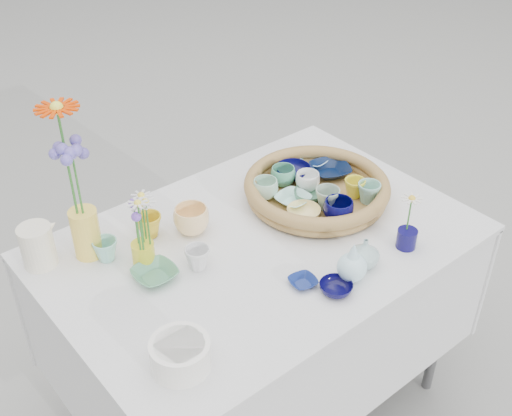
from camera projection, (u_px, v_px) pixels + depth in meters
ground at (259, 403)px, 2.36m from camera, size 80.00×80.00×0.00m
display_table at (259, 403)px, 2.36m from camera, size 1.26×0.86×0.77m
wicker_tray at (317, 189)px, 2.08m from camera, size 0.47×0.47×0.08m
tray_ceramic_0 at (293, 172)px, 2.17m from camera, size 0.14×0.14×0.04m
tray_ceramic_1 at (330, 170)px, 2.18m from camera, size 0.17×0.17×0.03m
tray_ceramic_2 at (355, 188)px, 2.06m from camera, size 0.07×0.07×0.06m
tray_ceramic_3 at (309, 195)px, 2.06m from camera, size 0.12×0.12×0.03m
tray_ceramic_4 at (327, 199)px, 2.01m from camera, size 0.10×0.10×0.07m
tray_ceramic_5 at (293, 200)px, 2.04m from camera, size 0.12×0.12×0.03m
tray_ceramic_6 at (265, 189)px, 2.06m from camera, size 0.10×0.10×0.07m
tray_ceramic_7 at (308, 181)px, 2.10m from camera, size 0.10×0.10×0.06m
tray_ceramic_8 at (314, 161)px, 2.24m from camera, size 0.11×0.11×0.02m
tray_ceramic_9 at (338, 211)px, 1.95m from camera, size 0.10×0.10×0.07m
tray_ceramic_10 at (304, 213)px, 1.98m from camera, size 0.14×0.14×0.03m
tray_ceramic_11 at (369, 193)px, 2.04m from camera, size 0.09×0.09×0.07m
tray_ceramic_12 at (283, 176)px, 2.12m from camera, size 0.09×0.09×0.07m
loose_ceramic_0 at (149, 226)px, 1.92m from camera, size 0.10×0.10×0.07m
loose_ceramic_1 at (191, 220)px, 1.93m from camera, size 0.12×0.12×0.09m
loose_ceramic_2 at (155, 274)px, 1.77m from camera, size 0.12×0.12×0.03m
loose_ceramic_3 at (198, 258)px, 1.80m from camera, size 0.10×0.10×0.07m
loose_ceramic_4 at (303, 282)px, 1.75m from camera, size 0.09×0.09×0.02m
loose_ceramic_5 at (106, 250)px, 1.83m from camera, size 0.09×0.09×0.07m
loose_ceramic_6 at (336, 288)px, 1.73m from camera, size 0.11×0.11×0.03m
fluted_bowl at (180, 355)px, 1.50m from camera, size 0.17×0.17×0.08m
bud_vase_paleblue at (353, 261)px, 1.74m from camera, size 0.10×0.10×0.13m
bud_vase_seafoam at (365, 253)px, 1.80m from camera, size 0.10×0.10×0.09m
bud_vase_cobalt at (407, 239)px, 1.88m from camera, size 0.07×0.07×0.06m
single_daisy at (409, 214)px, 1.84m from camera, size 0.07×0.07×0.13m
tall_vase_yellow at (86, 233)px, 1.82m from camera, size 0.08×0.08×0.15m
gerbera at (68, 163)px, 1.68m from camera, size 0.17×0.17×0.34m
hydrangea at (77, 183)px, 1.72m from camera, size 0.08×0.08×0.28m
white_pitcher at (37, 246)px, 1.80m from camera, size 0.16×0.13×0.13m
daisy_cup at (143, 253)px, 1.81m from camera, size 0.08×0.08×0.07m
daisy_posy at (141, 219)px, 1.74m from camera, size 0.11×0.11×0.17m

